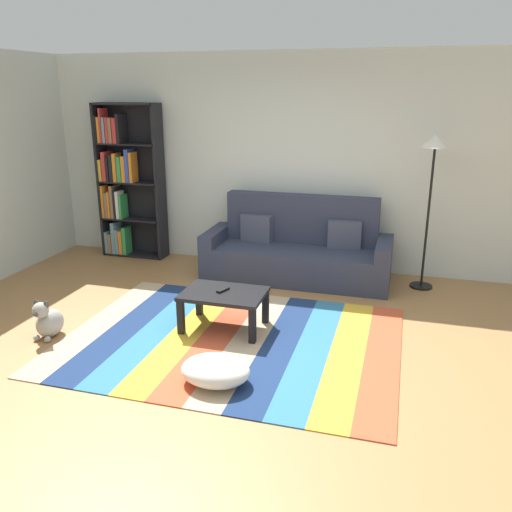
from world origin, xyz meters
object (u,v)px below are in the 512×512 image
Objects in this scene: bookshelf at (124,183)px; coffee_table at (224,298)px; tv_remote at (223,290)px; standing_lamp at (434,162)px; couch at (297,251)px; dog at (48,321)px; pouf at (215,371)px.

bookshelf is 2.63× the size of coffee_table.
standing_lamp is at bearing 63.39° from tv_remote.
bookshelf is at bearing 176.93° from standing_lamp.
bookshelf is 1.17× the size of standing_lamp.
coffee_table is (-0.38, -1.65, -0.02)m from couch.
couch is at bearing 97.74° from tv_remote.
couch is 5.69× the size of dog.
bookshelf reaches higher than standing_lamp.
couch is at bearing -6.43° from bookshelf.
standing_lamp is at bearing 59.30° from pouf.
bookshelf is at bearing 129.22° from pouf.
couch reaches higher than coffee_table.
pouf is 1.41× the size of dog.
dog is (0.57, -2.55, -0.87)m from bookshelf.
standing_lamp is 2.76m from tv_remote.
bookshelf is 5.23× the size of dog.
standing_lamp reaches higher than tv_remote.
pouf is 0.31× the size of standing_lamp.
coffee_table is at bearing -137.50° from standing_lamp.
pouf is 1.09m from tv_remote.
couch is 1.69m from coffee_table.
dog is at bearing -145.55° from standing_lamp.
dog is at bearing -77.41° from bookshelf.
coffee_table is (2.11, -1.93, -0.71)m from bookshelf.
pouf is (-0.11, -2.63, -0.22)m from couch.
coffee_table is 1.67m from dog.
couch is 2.86× the size of coffee_table.
pouf is at bearing -74.68° from coffee_table.
dog is at bearing 168.73° from pouf.
couch is 1.67m from tv_remote.
tv_remote is (-1.89, -1.69, -1.09)m from standing_lamp.
tv_remote is (-0.29, 1.01, 0.27)m from pouf.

